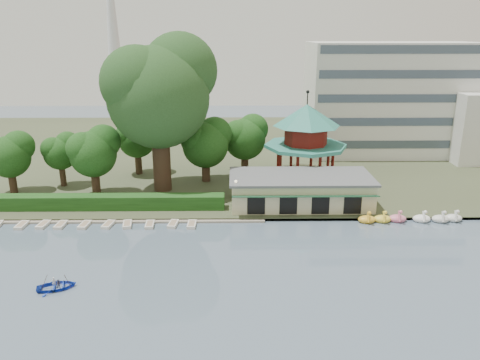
{
  "coord_description": "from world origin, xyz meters",
  "views": [
    {
      "loc": [
        1.3,
        -36.14,
        22.33
      ],
      "look_at": [
        2.0,
        18.0,
        5.0
      ],
      "focal_mm": 35.0,
      "sensor_mm": 36.0,
      "label": 1
    }
  ],
  "objects_px": {
    "boathouse": "(300,190)",
    "pavilion": "(306,135)",
    "rowboat_with_passengers": "(56,284)",
    "dock": "(126,220)",
    "big_tree": "(160,89)"
  },
  "relations": [
    {
      "from": "rowboat_with_passengers",
      "to": "pavilion",
      "type": "bearing_deg",
      "value": 48.67
    },
    {
      "from": "pavilion",
      "to": "big_tree",
      "type": "bearing_deg",
      "value": -169.72
    },
    {
      "from": "pavilion",
      "to": "big_tree",
      "type": "height_order",
      "value": "big_tree"
    },
    {
      "from": "boathouse",
      "to": "rowboat_with_passengers",
      "type": "relative_size",
      "value": 3.32
    },
    {
      "from": "boathouse",
      "to": "rowboat_with_passengers",
      "type": "bearing_deg",
      "value": -140.48
    },
    {
      "from": "dock",
      "to": "big_tree",
      "type": "bearing_deg",
      "value": 73.86
    },
    {
      "from": "dock",
      "to": "pavilion",
      "type": "xyz_separation_m",
      "value": [
        24.0,
        14.8,
        7.36
      ]
    },
    {
      "from": "boathouse",
      "to": "rowboat_with_passengers",
      "type": "xyz_separation_m",
      "value": [
        -24.85,
        -20.5,
        -1.87
      ]
    },
    {
      "from": "boathouse",
      "to": "big_tree",
      "type": "relative_size",
      "value": 0.85
    },
    {
      "from": "boathouse",
      "to": "big_tree",
      "type": "xyz_separation_m",
      "value": [
        -18.81,
        6.25,
        12.4
      ]
    },
    {
      "from": "dock",
      "to": "pavilion",
      "type": "height_order",
      "value": "pavilion"
    },
    {
      "from": "dock",
      "to": "boathouse",
      "type": "distance_m",
      "value": 22.62
    },
    {
      "from": "pavilion",
      "to": "big_tree",
      "type": "distance_m",
      "value": 22.37
    },
    {
      "from": "boathouse",
      "to": "pavilion",
      "type": "relative_size",
      "value": 1.38
    },
    {
      "from": "pavilion",
      "to": "big_tree",
      "type": "xyz_separation_m",
      "value": [
        -20.81,
        -3.77,
        7.29
      ]
    }
  ]
}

